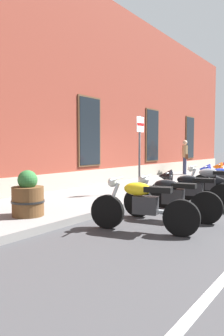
{
  "coord_description": "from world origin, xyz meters",
  "views": [
    {
      "loc": [
        -8.65,
        -4.24,
        1.55
      ],
      "look_at": [
        -1.2,
        1.21,
        0.92
      ],
      "focal_mm": 33.33,
      "sensor_mm": 36.0,
      "label": 1
    }
  ],
  "objects_px": {
    "parking_sign": "(140,144)",
    "barrel_planter": "(28,197)",
    "motorcycle_black_sport": "(188,188)",
    "motorcycle_blue_sport": "(222,179)",
    "motorcycle_black_naked": "(170,198)",
    "motorcycle_yellow_naked": "(142,206)",
    "pedestrian_tan_coat": "(185,155)",
    "motorcycle_grey_naked": "(211,185)"
  },
  "relations": [
    {
      "from": "motorcycle_yellow_naked",
      "to": "parking_sign",
      "type": "relative_size",
      "value": 0.87
    },
    {
      "from": "motorcycle_grey_naked",
      "to": "motorcycle_blue_sport",
      "type": "relative_size",
      "value": 1.01
    },
    {
      "from": "motorcycle_blue_sport",
      "to": "pedestrian_tan_coat",
      "type": "bearing_deg",
      "value": 33.92
    },
    {
      "from": "pedestrian_tan_coat",
      "to": "barrel_planter",
      "type": "relative_size",
      "value": 1.86
    },
    {
      "from": "motorcycle_yellow_naked",
      "to": "motorcycle_grey_naked",
      "type": "relative_size",
      "value": 0.98
    },
    {
      "from": "pedestrian_tan_coat",
      "to": "barrel_planter",
      "type": "bearing_deg",
      "value": -173.37
    },
    {
      "from": "motorcycle_yellow_naked",
      "to": "motorcycle_black_sport",
      "type": "distance_m",
      "value": 2.47
    },
    {
      "from": "motorcycle_yellow_naked",
      "to": "motorcycle_black_naked",
      "type": "height_order",
      "value": "motorcycle_yellow_naked"
    },
    {
      "from": "motorcycle_black_naked",
      "to": "barrel_planter",
      "type": "relative_size",
      "value": 2.25
    },
    {
      "from": "motorcycle_black_naked",
      "to": "parking_sign",
      "type": "height_order",
      "value": "parking_sign"
    },
    {
      "from": "parking_sign",
      "to": "barrel_planter",
      "type": "xyz_separation_m",
      "value": [
        -3.83,
        0.33,
        -1.11
      ]
    },
    {
      "from": "motorcycle_black_sport",
      "to": "parking_sign",
      "type": "height_order",
      "value": "parking_sign"
    },
    {
      "from": "motorcycle_yellow_naked",
      "to": "motorcycle_grey_naked",
      "type": "height_order",
      "value": "motorcycle_grey_naked"
    },
    {
      "from": "pedestrian_tan_coat",
      "to": "barrel_planter",
      "type": "xyz_separation_m",
      "value": [
        -10.91,
        -1.27,
        -0.6
      ]
    },
    {
      "from": "motorcycle_black_sport",
      "to": "barrel_planter",
      "type": "height_order",
      "value": "barrel_planter"
    },
    {
      "from": "motorcycle_black_sport",
      "to": "motorcycle_black_naked",
      "type": "bearing_deg",
      "value": -174.33
    },
    {
      "from": "motorcycle_black_naked",
      "to": "parking_sign",
      "type": "bearing_deg",
      "value": 44.97
    },
    {
      "from": "motorcycle_black_sport",
      "to": "barrel_planter",
      "type": "bearing_deg",
      "value": 147.18
    },
    {
      "from": "motorcycle_black_naked",
      "to": "motorcycle_black_sport",
      "type": "bearing_deg",
      "value": 5.67
    },
    {
      "from": "motorcycle_black_sport",
      "to": "parking_sign",
      "type": "distance_m",
      "value": 2.16
    },
    {
      "from": "motorcycle_blue_sport",
      "to": "motorcycle_black_naked",
      "type": "bearing_deg",
      "value": -178.29
    },
    {
      "from": "motorcycle_yellow_naked",
      "to": "barrel_planter",
      "type": "height_order",
      "value": "barrel_planter"
    },
    {
      "from": "motorcycle_black_sport",
      "to": "motorcycle_grey_naked",
      "type": "distance_m",
      "value": 1.31
    },
    {
      "from": "motorcycle_blue_sport",
      "to": "pedestrian_tan_coat",
      "type": "height_order",
      "value": "pedestrian_tan_coat"
    },
    {
      "from": "motorcycle_blue_sport",
      "to": "pedestrian_tan_coat",
      "type": "distance_m",
      "value": 6.07
    },
    {
      "from": "motorcycle_black_sport",
      "to": "motorcycle_blue_sport",
      "type": "relative_size",
      "value": 1.04
    },
    {
      "from": "motorcycle_yellow_naked",
      "to": "pedestrian_tan_coat",
      "type": "height_order",
      "value": "pedestrian_tan_coat"
    },
    {
      "from": "motorcycle_yellow_naked",
      "to": "pedestrian_tan_coat",
      "type": "relative_size",
      "value": 1.15
    },
    {
      "from": "parking_sign",
      "to": "barrel_planter",
      "type": "height_order",
      "value": "parking_sign"
    },
    {
      "from": "motorcycle_black_naked",
      "to": "motorcycle_grey_naked",
      "type": "height_order",
      "value": "motorcycle_grey_naked"
    },
    {
      "from": "motorcycle_black_sport",
      "to": "motorcycle_grey_naked",
      "type": "relative_size",
      "value": 1.04
    },
    {
      "from": "motorcycle_yellow_naked",
      "to": "parking_sign",
      "type": "xyz_separation_m",
      "value": [
        3.05,
        1.89,
        1.16
      ]
    },
    {
      "from": "parking_sign",
      "to": "barrel_planter",
      "type": "relative_size",
      "value": 2.47
    },
    {
      "from": "motorcycle_yellow_naked",
      "to": "motorcycle_blue_sport",
      "type": "bearing_deg",
      "value": 1.36
    },
    {
      "from": "motorcycle_black_naked",
      "to": "pedestrian_tan_coat",
      "type": "bearing_deg",
      "value": 21.26
    },
    {
      "from": "barrel_planter",
      "to": "motorcycle_grey_naked",
      "type": "bearing_deg",
      "value": -26.04
    },
    {
      "from": "parking_sign",
      "to": "motorcycle_grey_naked",
      "type": "bearing_deg",
      "value": -69.14
    },
    {
      "from": "motorcycle_black_sport",
      "to": "parking_sign",
      "type": "relative_size",
      "value": 0.92
    },
    {
      "from": "motorcycle_yellow_naked",
      "to": "motorcycle_black_sport",
      "type": "relative_size",
      "value": 0.95
    },
    {
      "from": "barrel_planter",
      "to": "motorcycle_black_naked",
      "type": "bearing_deg",
      "value": -48.94
    },
    {
      "from": "motorcycle_black_sport",
      "to": "pedestrian_tan_coat",
      "type": "height_order",
      "value": "pedestrian_tan_coat"
    },
    {
      "from": "motorcycle_black_sport",
      "to": "motorcycle_grey_naked",
      "type": "xyz_separation_m",
      "value": [
        1.3,
        -0.13,
        -0.04
      ]
    }
  ]
}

